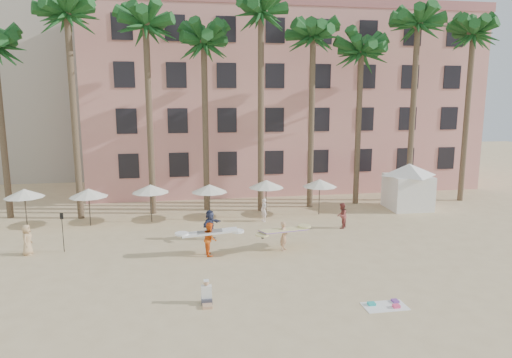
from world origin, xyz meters
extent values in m
plane|color=#D1B789|center=(0.00, 0.00, 0.00)|extent=(120.00, 120.00, 0.00)
cube|color=#E3978A|center=(7.00, 26.00, 8.00)|extent=(35.00, 14.00, 16.00)
cylinder|color=brown|center=(-15.00, 15.50, 6.00)|extent=(0.44, 0.44, 12.00)
cylinder|color=brown|center=(-10.00, 14.50, 7.00)|extent=(0.44, 0.44, 14.00)
cylinder|color=brown|center=(-5.00, 15.00, 6.75)|extent=(0.44, 0.44, 13.50)
cylinder|color=brown|center=(-1.00, 15.50, 6.25)|extent=(0.44, 0.44, 12.50)
cylinder|color=brown|center=(3.00, 14.50, 7.25)|extent=(0.44, 0.44, 14.50)
cylinder|color=brown|center=(7.00, 15.00, 6.50)|extent=(0.44, 0.44, 13.00)
cylinder|color=brown|center=(11.00, 15.50, 6.00)|extent=(0.44, 0.44, 12.00)
cylinder|color=brown|center=(15.00, 14.50, 7.00)|extent=(0.44, 0.44, 14.00)
cylinder|color=brown|center=(20.00, 15.00, 6.75)|extent=(0.44, 0.44, 13.50)
cylinder|color=#332B23|center=(-13.00, 12.50, 1.25)|extent=(0.07, 0.07, 2.50)
cone|color=white|center=(-13.00, 12.50, 2.35)|extent=(2.50, 2.50, 0.55)
cylinder|color=#332B23|center=(-9.00, 12.40, 1.20)|extent=(0.07, 0.07, 2.40)
cone|color=white|center=(-9.00, 12.40, 2.25)|extent=(2.50, 2.50, 0.55)
cylinder|color=#332B23|center=(-5.00, 12.60, 1.25)|extent=(0.07, 0.07, 2.50)
cone|color=white|center=(-5.00, 12.60, 2.35)|extent=(2.50, 2.50, 0.55)
cylinder|color=#332B23|center=(-1.00, 12.50, 1.20)|extent=(0.07, 0.07, 2.40)
cone|color=white|center=(-1.00, 12.50, 2.25)|extent=(2.50, 2.50, 0.55)
cylinder|color=#332B23|center=(3.00, 12.40, 1.30)|extent=(0.07, 0.07, 2.60)
cone|color=white|center=(3.00, 12.40, 2.45)|extent=(2.50, 2.50, 0.55)
cylinder|color=#332B23|center=(7.00, 12.60, 1.25)|extent=(0.07, 0.07, 2.50)
cone|color=white|center=(7.00, 12.60, 2.35)|extent=(2.50, 2.50, 0.55)
cube|color=white|center=(14.25, 13.15, 1.30)|extent=(3.12, 3.12, 2.60)
cone|color=white|center=(14.25, 13.15, 3.05)|extent=(4.68, 4.68, 0.90)
cube|color=white|center=(5.12, -2.23, 0.01)|extent=(1.80, 1.00, 0.02)
cube|color=#29B3AD|center=(4.62, -2.03, 0.07)|extent=(0.30, 0.25, 0.10)
cube|color=#FF467E|center=(5.52, -2.43, 0.08)|extent=(0.28, 0.22, 0.12)
cube|color=purple|center=(5.72, -1.93, 0.06)|extent=(0.26, 0.30, 0.08)
imported|color=tan|center=(2.63, 5.33, 0.83)|extent=(0.65, 0.72, 1.66)
cube|color=beige|center=(2.63, 5.33, 1.16)|extent=(3.01, 1.90, 0.36)
imported|color=orange|center=(-1.52, 5.24, 0.91)|extent=(0.76, 0.94, 1.82)
cube|color=white|center=(-1.52, 5.24, 1.28)|extent=(3.02, 0.79, 0.31)
imported|color=tan|center=(-11.34, 7.00, 0.85)|extent=(0.56, 0.84, 1.70)
imported|color=#2C324E|center=(-1.30, 8.03, 0.90)|extent=(1.48, 1.64, 1.81)
imported|color=brown|center=(7.37, 8.93, 0.84)|extent=(0.99, 1.04, 1.69)
imported|color=silver|center=(2.64, 11.41, 0.81)|extent=(0.54, 0.67, 1.61)
cylinder|color=black|center=(-9.50, 7.16, 1.05)|extent=(0.04, 0.04, 2.10)
cube|color=black|center=(-9.50, 7.16, 2.05)|extent=(0.18, 0.03, 0.35)
cube|color=#3F3F4C|center=(-2.10, -0.69, 0.12)|extent=(0.45, 0.42, 0.24)
cube|color=tan|center=(-2.10, -1.03, 0.06)|extent=(0.40, 0.45, 0.12)
cube|color=white|center=(-2.10, -0.64, 0.50)|extent=(0.44, 0.26, 0.54)
sphere|color=tan|center=(-2.10, -0.64, 0.89)|extent=(0.24, 0.24, 0.24)
camera|label=1|loc=(-3.14, -18.60, 8.53)|focal=32.00mm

